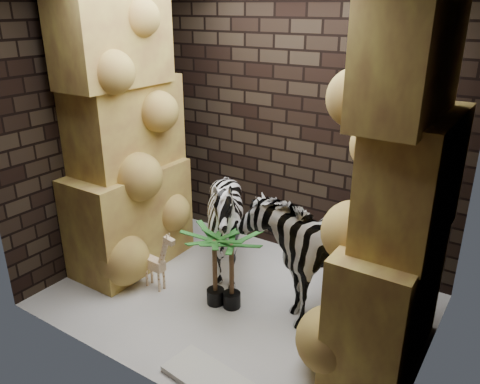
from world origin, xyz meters
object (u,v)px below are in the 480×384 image
Objects in this scene: zebra_left at (226,228)px; palm_front at (232,272)px; zebra_right at (315,230)px; palm_back at (215,268)px; giraffe_toy at (154,257)px.

zebra_left is 0.57m from palm_front.
palm_back is (-0.74, -0.60, -0.35)m from zebra_right.
zebra_left reaches higher than giraffe_toy.
zebra_right reaches higher than giraffe_toy.
palm_back is at bearing -166.57° from palm_front.
zebra_left is 0.52m from palm_back.
palm_front is (0.84, 0.15, 0.04)m from giraffe_toy.
zebra_left is at bearing -161.12° from zebra_right.
giraffe_toy is (-1.41, -0.71, -0.40)m from zebra_right.
zebra_right is at bearing 17.53° from zebra_left.
giraffe_toy is 0.86m from palm_front.
giraffe_toy is at bearing -143.84° from zebra_right.
zebra_left reaches higher than palm_back.
zebra_left reaches higher than palm_front.
giraffe_toy is at bearing -123.33° from zebra_left.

